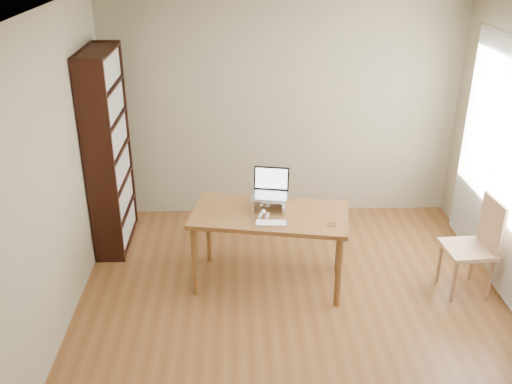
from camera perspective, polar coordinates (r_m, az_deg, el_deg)
name	(u,v)px	position (r m, az deg, el deg)	size (l,w,h in m)	color
room	(308,189)	(4.43, 5.19, 0.26)	(4.04, 4.54, 2.64)	brown
bookshelf	(109,152)	(6.06, -14.51, 3.92)	(0.30, 0.90, 2.10)	black
curtains	(502,164)	(5.71, 23.34, 2.62)	(0.03, 1.90, 2.25)	silver
desk	(270,222)	(5.31, 1.39, -3.00)	(1.54, 0.96, 0.75)	brown
laptop_stand	(270,201)	(5.30, 1.36, -0.91)	(0.32, 0.25, 0.13)	silver
laptop	(269,188)	(5.31, 1.34, 0.42)	(0.37, 0.33, 0.23)	silver
keyboard	(271,223)	(5.07, 1.51, -3.13)	(0.29, 0.14, 0.02)	silver
coaster	(331,225)	(5.10, 7.53, -3.25)	(0.09, 0.09, 0.01)	brown
cat	(266,201)	(5.34, 1.05, -0.95)	(0.24, 0.48, 0.15)	#4B403A
chair	(477,243)	(5.63, 21.19, -4.81)	(0.45, 0.45, 0.95)	#AA7F5C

